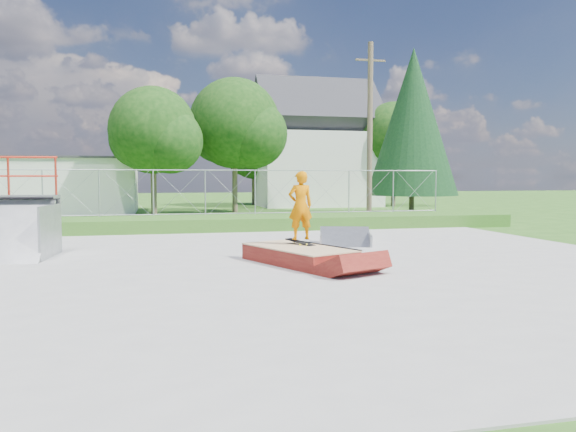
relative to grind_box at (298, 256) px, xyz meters
name	(u,v)px	position (x,y,z in m)	size (l,w,h in m)	color
ground	(248,271)	(-1.25, -0.54, -0.21)	(120.00, 120.00, 0.00)	#2B5A19
concrete_pad	(248,270)	(-1.25, -0.54, -0.19)	(20.00, 16.00, 0.04)	#989795
grass_berm	(208,223)	(-1.25, 8.96, 0.04)	(24.00, 3.00, 0.50)	#2B5A19
grind_box	(298,256)	(0.00, 0.00, 0.00)	(2.33, 3.10, 0.42)	maroon
flat_bank_ramp	(345,238)	(2.24, 3.19, 0.02)	(1.47, 1.57, 0.45)	gray
skateboard	(300,243)	(0.15, 0.40, 0.25)	(0.22, 0.80, 0.02)	black
skater	(300,209)	(0.15, 0.40, 1.06)	(0.59, 0.39, 1.61)	orange
chain_link_fence	(205,192)	(-1.25, 9.96, 1.19)	(20.00, 0.06, 1.80)	#9C9EA4
utility_building_flat	(44,186)	(-9.25, 21.46, 1.29)	(10.00, 6.00, 3.00)	white
gable_house	(315,151)	(7.75, 25.46, 3.63)	(8.40, 6.08, 8.94)	white
utility_pole	(370,133)	(6.25, 11.46, 3.79)	(0.24, 0.24, 8.00)	brown
tree_left_near	(158,133)	(-3.01, 17.29, 4.03)	(4.76, 4.48, 6.65)	brown
tree_center	(240,127)	(1.53, 19.27, 4.64)	(5.44, 5.12, 7.60)	brown
tree_right_far	(399,140)	(13.01, 23.28, 4.33)	(5.10, 4.80, 7.12)	brown
tree_back_mid	(257,154)	(3.96, 27.31, 3.42)	(4.08, 3.84, 5.70)	brown
conifer_tree	(413,122)	(10.75, 16.46, 4.84)	(5.04, 5.04, 9.10)	brown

